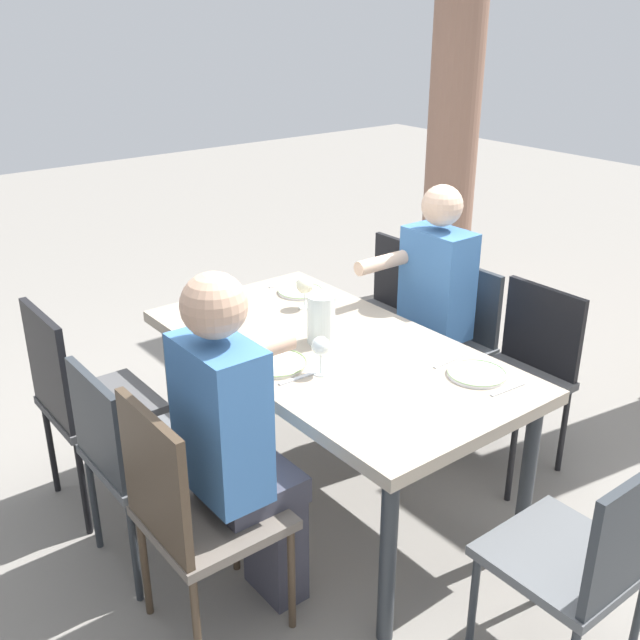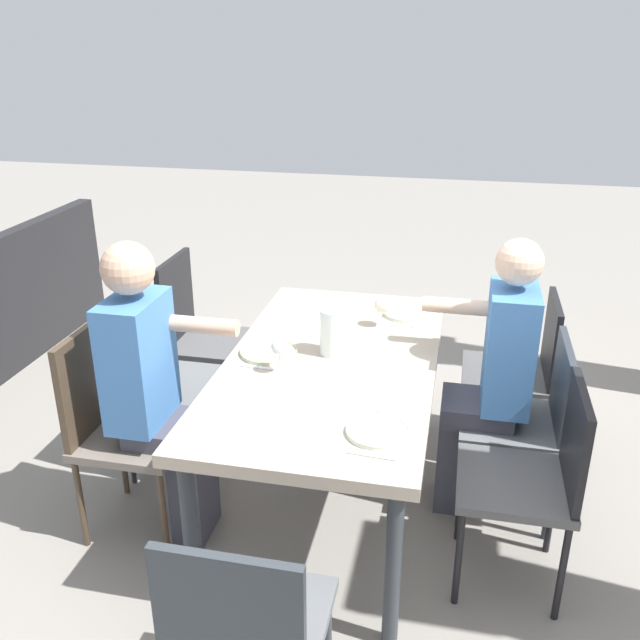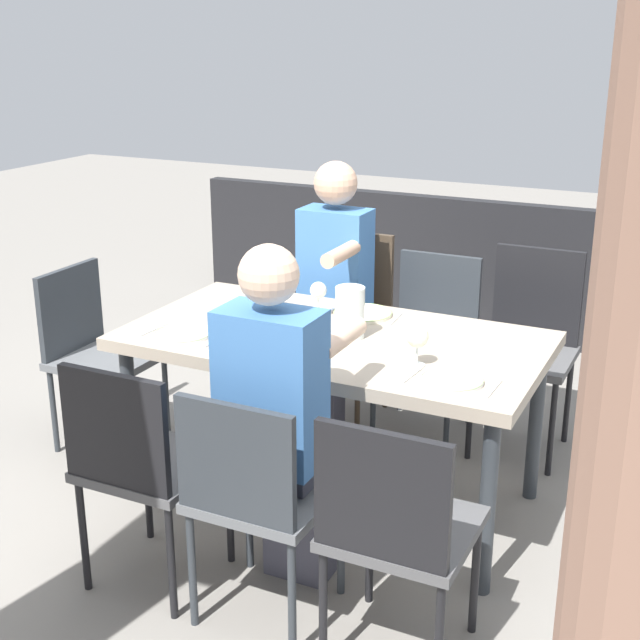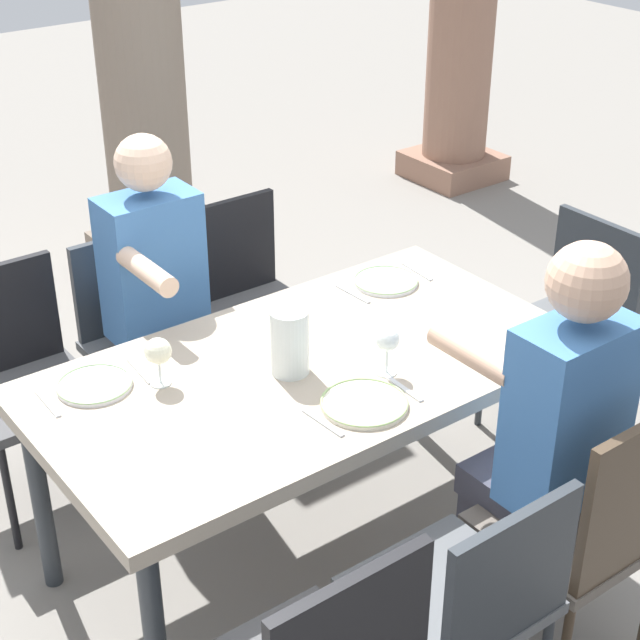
{
  "view_description": "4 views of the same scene",
  "coord_description": "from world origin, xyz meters",
  "px_view_note": "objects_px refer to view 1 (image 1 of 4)",
  "views": [
    {
      "loc": [
        2.21,
        -1.79,
        2.1
      ],
      "look_at": [
        -0.12,
        0.03,
        0.83
      ],
      "focal_mm": 41.82,
      "sensor_mm": 36.0,
      "label": 1
    },
    {
      "loc": [
        2.67,
        0.52,
        2.09
      ],
      "look_at": [
        -0.13,
        -0.08,
        0.88
      ],
      "focal_mm": 38.61,
      "sensor_mm": 36.0,
      "label": 2
    },
    {
      "loc": [
        -1.43,
        3.08,
        1.96
      ],
      "look_at": [
        0.08,
        -0.04,
        0.79
      ],
      "focal_mm": 49.29,
      "sensor_mm": 36.0,
      "label": 3
    },
    {
      "loc": [
        -1.57,
        -2.17,
        2.39
      ],
      "look_at": [
        0.11,
        0.09,
        0.83
      ],
      "focal_mm": 56.62,
      "sensor_mm": 36.0,
      "label": 4
    }
  ],
  "objects_px": {
    "chair_mid_south": "(133,450)",
    "plate_1": "(275,363)",
    "plate_2": "(477,374)",
    "water_pitcher": "(321,321)",
    "chair_west_south": "(81,394)",
    "diner_woman_green": "(426,310)",
    "dining_table": "(332,361)",
    "chair_head_east": "(587,556)",
    "chair_east_north": "(522,367)",
    "wine_glass_1": "(321,347)",
    "chair_mid_north": "(449,336)",
    "chair_west_north": "(384,307)",
    "diner_man_white": "(237,441)",
    "plate_0": "(300,291)",
    "wine_glass_0": "(305,286)",
    "chair_east_south": "(190,508)",
    "stone_column_near": "(456,89)"
  },
  "relations": [
    {
      "from": "plate_2",
      "to": "water_pitcher",
      "type": "distance_m",
      "value": 0.69
    },
    {
      "from": "plate_2",
      "to": "water_pitcher",
      "type": "relative_size",
      "value": 1.1
    },
    {
      "from": "chair_west_south",
      "to": "diner_woman_green",
      "type": "height_order",
      "value": "diner_woman_green"
    },
    {
      "from": "chair_east_south",
      "to": "plate_1",
      "type": "bearing_deg",
      "value": 120.23
    },
    {
      "from": "wine_glass_0",
      "to": "plate_1",
      "type": "height_order",
      "value": "wine_glass_0"
    },
    {
      "from": "plate_0",
      "to": "water_pitcher",
      "type": "distance_m",
      "value": 0.6
    },
    {
      "from": "stone_column_near",
      "to": "chair_mid_south",
      "type": "bearing_deg",
      "value": -66.67
    },
    {
      "from": "chair_west_north",
      "to": "plate_2",
      "type": "xyz_separation_m",
      "value": [
        1.17,
        -0.59,
        0.25
      ]
    },
    {
      "from": "chair_west_south",
      "to": "chair_east_south",
      "type": "bearing_deg",
      "value": -0.03
    },
    {
      "from": "chair_mid_south",
      "to": "chair_head_east",
      "type": "relative_size",
      "value": 1.01
    },
    {
      "from": "wine_glass_1",
      "to": "water_pitcher",
      "type": "xyz_separation_m",
      "value": [
        -0.23,
        0.18,
        -0.02
      ]
    },
    {
      "from": "plate_2",
      "to": "water_pitcher",
      "type": "bearing_deg",
      "value": -155.38
    },
    {
      "from": "chair_west_north",
      "to": "diner_man_white",
      "type": "height_order",
      "value": "diner_man_white"
    },
    {
      "from": "chair_head_east",
      "to": "water_pitcher",
      "type": "xyz_separation_m",
      "value": [
        -1.34,
        -0.01,
        0.34
      ]
    },
    {
      "from": "wine_glass_1",
      "to": "chair_mid_north",
      "type": "bearing_deg",
      "value": 105.13
    },
    {
      "from": "diner_woman_green",
      "to": "dining_table",
      "type": "bearing_deg",
      "value": -79.64
    },
    {
      "from": "chair_east_north",
      "to": "wine_glass_1",
      "type": "relative_size",
      "value": 5.67
    },
    {
      "from": "plate_2",
      "to": "plate_0",
      "type": "bearing_deg",
      "value": -179.6
    },
    {
      "from": "dining_table",
      "to": "chair_west_south",
      "type": "relative_size",
      "value": 1.78
    },
    {
      "from": "chair_east_north",
      "to": "diner_woman_green",
      "type": "distance_m",
      "value": 0.53
    },
    {
      "from": "chair_east_north",
      "to": "dining_table",
      "type": "bearing_deg",
      "value": -111.24
    },
    {
      "from": "dining_table",
      "to": "chair_mid_north",
      "type": "bearing_deg",
      "value": 98.11
    },
    {
      "from": "diner_man_white",
      "to": "chair_west_north",
      "type": "bearing_deg",
      "value": 121.39
    },
    {
      "from": "chair_west_south",
      "to": "wine_glass_1",
      "type": "height_order",
      "value": "chair_west_south"
    },
    {
      "from": "dining_table",
      "to": "wine_glass_1",
      "type": "xyz_separation_m",
      "value": [
        0.16,
        -0.19,
        0.18
      ]
    },
    {
      "from": "dining_table",
      "to": "plate_2",
      "type": "height_order",
      "value": "plate_2"
    },
    {
      "from": "diner_man_white",
      "to": "plate_2",
      "type": "height_order",
      "value": "diner_man_white"
    },
    {
      "from": "chair_head_east",
      "to": "chair_east_north",
      "type": "bearing_deg",
      "value": 136.83
    },
    {
      "from": "chair_west_south",
      "to": "diner_woman_green",
      "type": "relative_size",
      "value": 0.73
    },
    {
      "from": "chair_mid_south",
      "to": "diner_man_white",
      "type": "bearing_deg",
      "value": 22.09
    },
    {
      "from": "plate_0",
      "to": "water_pitcher",
      "type": "height_order",
      "value": "water_pitcher"
    },
    {
      "from": "diner_man_white",
      "to": "stone_column_near",
      "type": "height_order",
      "value": "stone_column_near"
    },
    {
      "from": "chair_mid_north",
      "to": "chair_east_south",
      "type": "distance_m",
      "value": 1.81
    },
    {
      "from": "water_pitcher",
      "to": "dining_table",
      "type": "bearing_deg",
      "value": 4.24
    },
    {
      "from": "chair_east_south",
      "to": "plate_0",
      "type": "xyz_separation_m",
      "value": [
        -0.93,
        1.15,
        0.22
      ]
    },
    {
      "from": "chair_east_south",
      "to": "diner_woman_green",
      "type": "bearing_deg",
      "value": 106.5
    },
    {
      "from": "wine_glass_0",
      "to": "wine_glass_1",
      "type": "height_order",
      "value": "wine_glass_1"
    },
    {
      "from": "plate_2",
      "to": "wine_glass_1",
      "type": "bearing_deg",
      "value": -129.82
    },
    {
      "from": "wine_glass_1",
      "to": "water_pitcher",
      "type": "distance_m",
      "value": 0.3
    },
    {
      "from": "stone_column_near",
      "to": "plate_2",
      "type": "relative_size",
      "value": 13.26
    },
    {
      "from": "dining_table",
      "to": "plate_1",
      "type": "relative_size",
      "value": 6.62
    },
    {
      "from": "wine_glass_0",
      "to": "plate_2",
      "type": "relative_size",
      "value": 0.66
    },
    {
      "from": "chair_west_south",
      "to": "plate_2",
      "type": "height_order",
      "value": "chair_west_south"
    },
    {
      "from": "chair_west_south",
      "to": "dining_table",
      "type": "bearing_deg",
      "value": 55.09
    },
    {
      "from": "diner_man_white",
      "to": "plate_0",
      "type": "distance_m",
      "value": 1.33
    },
    {
      "from": "chair_west_south",
      "to": "diner_man_white",
      "type": "bearing_deg",
      "value": 11.63
    },
    {
      "from": "chair_mid_south",
      "to": "plate_1",
      "type": "bearing_deg",
      "value": 78.46
    },
    {
      "from": "chair_mid_north",
      "to": "chair_head_east",
      "type": "distance_m",
      "value": 1.65
    },
    {
      "from": "dining_table",
      "to": "plate_0",
      "type": "height_order",
      "value": "plate_0"
    },
    {
      "from": "dining_table",
      "to": "chair_east_south",
      "type": "height_order",
      "value": "chair_east_south"
    }
  ]
}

